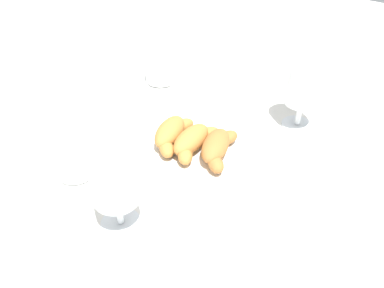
{
  "coord_description": "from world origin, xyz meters",
  "views": [
    {
      "loc": [
        0.55,
        0.35,
        0.54
      ],
      "look_at": [
        -0.0,
        0.02,
        0.03
      ],
      "focal_mm": 39.12,
      "sensor_mm": 36.0,
      "label": 1
    }
  ],
  "objects": [
    {
      "name": "croissant_small",
      "position": [
        -0.0,
        0.02,
        0.04
      ],
      "size": [
        0.14,
        0.07,
        0.04
      ],
      "color": "#BC7A38",
      "rests_on": "pastry_plate"
    },
    {
      "name": "juice_glass_right",
      "position": [
        -0.21,
        0.17,
        0.09
      ],
      "size": [
        0.08,
        0.08,
        0.14
      ],
      "color": "white",
      "rests_on": "ground_plane"
    },
    {
      "name": "coffee_cup_near",
      "position": [
        0.16,
        -0.14,
        0.03
      ],
      "size": [
        0.14,
        0.14,
        0.06
      ],
      "color": "white",
      "rests_on": "ground_plane"
    },
    {
      "name": "croissant_large",
      "position": [
        0.0,
        -0.03,
        0.04
      ],
      "size": [
        0.14,
        0.08,
        0.04
      ],
      "color": "#BC7A38",
      "rests_on": "pastry_plate"
    },
    {
      "name": "juice_glass_left",
      "position": [
        0.21,
        0.01,
        0.09
      ],
      "size": [
        0.08,
        0.08,
        0.14
      ],
      "color": "white",
      "rests_on": "ground_plane"
    },
    {
      "name": "pastry_plate",
      "position": [
        -0.0,
        0.02,
        0.01
      ],
      "size": [
        0.26,
        0.26,
        0.02
      ],
      "color": "white",
      "rests_on": "ground_plane"
    },
    {
      "name": "sugar_packet",
      "position": [
        -0.08,
        0.26,
        0.0
      ],
      "size": [
        0.06,
        0.06,
        0.01
      ],
      "primitive_type": "cube",
      "rotation": [
        0.0,
        0.0,
        -0.55
      ],
      "color": "white",
      "rests_on": "ground_plane"
    },
    {
      "name": "ground_plane",
      "position": [
        0.0,
        0.0,
        0.0
      ],
      "size": [
        2.2,
        2.2,
        0.0
      ],
      "primitive_type": "plane",
      "color": "silver"
    },
    {
      "name": "croissant_extra",
      "position": [
        -0.01,
        0.07,
        0.04
      ],
      "size": [
        0.13,
        0.08,
        0.04
      ],
      "color": "#AD6B33",
      "rests_on": "pastry_plate"
    },
    {
      "name": "coffee_cup_far",
      "position": [
        -0.21,
        -0.2,
        0.03
      ],
      "size": [
        0.14,
        0.14,
        0.06
      ],
      "color": "white",
      "rests_on": "ground_plane"
    }
  ]
}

